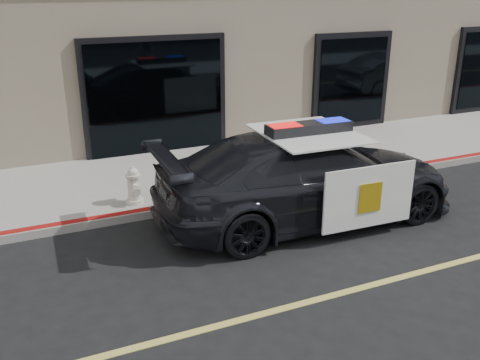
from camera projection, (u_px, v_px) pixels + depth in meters
name	position (u px, v px, depth m)	size (l,w,h in m)	color
ground	(365.00, 287.00, 7.51)	(120.00, 120.00, 0.00)	black
sidewalk_n	(224.00, 169.00, 11.97)	(60.00, 3.50, 0.15)	gray
police_car	(307.00, 177.00, 9.41)	(2.70, 5.59, 1.78)	black
fire_hydrant	(134.00, 186.00, 9.85)	(0.32, 0.44, 0.70)	silver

